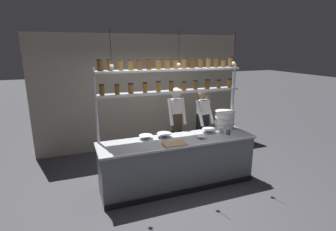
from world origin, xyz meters
name	(u,v)px	position (x,y,z in m)	size (l,w,h in m)	color
ground_plane	(177,184)	(0.00, 0.00, 0.00)	(40.00, 40.00, 0.00)	#3D3D42
back_wall	(143,92)	(0.00, 2.32, 1.44)	(5.31, 0.12, 2.87)	#9E9384
prep_counter	(178,162)	(0.00, 0.00, 0.46)	(2.91, 0.76, 0.92)	slate
spice_shelf_unit	(171,81)	(-0.01, 0.33, 1.94)	(2.80, 0.28, 2.37)	#ADAFB5
chef_left	(176,122)	(0.29, 0.77, 1.02)	(0.37, 0.31, 1.75)	black
chef_center	(203,122)	(0.83, 0.58, 1.00)	(0.41, 0.35, 1.72)	black
container_stack	(225,120)	(1.16, 0.27, 1.10)	(0.40, 0.40, 0.37)	white
cutting_board	(174,144)	(-0.16, -0.23, 0.93)	(0.40, 0.26, 0.02)	#A88456
prep_bowl_near_left	(201,137)	(0.43, -0.11, 0.94)	(0.17, 0.17, 0.05)	white
prep_bowl_center_front	(164,135)	(-0.19, 0.20, 0.96)	(0.28, 0.28, 0.08)	silver
prep_bowl_center_back	(146,137)	(-0.54, 0.24, 0.95)	(0.25, 0.25, 0.07)	silver
prep_bowl_near_right	(209,131)	(0.73, 0.15, 0.96)	(0.27, 0.27, 0.08)	white
serving_cup_front	(221,131)	(0.93, 0.02, 0.97)	(0.08, 0.08, 0.11)	#B2B7BC
serving_cup_by_board	(228,132)	(1.02, -0.09, 0.97)	(0.08, 0.08, 0.09)	#334C70
pendant_light_row	(178,63)	(-0.01, 0.00, 2.29)	(2.31, 0.07, 0.59)	black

